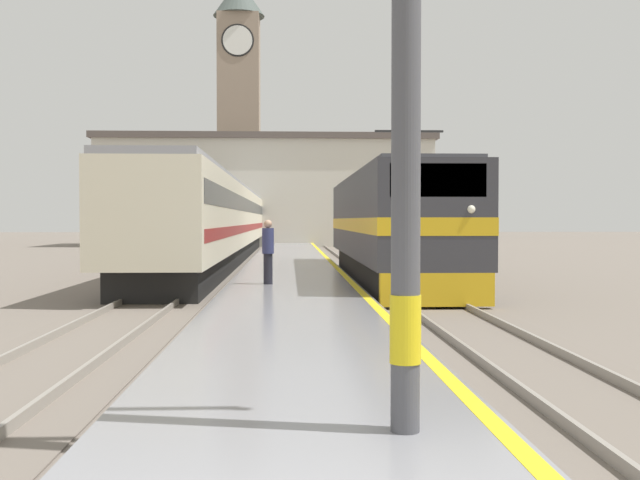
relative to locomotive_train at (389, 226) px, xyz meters
The scene contains 9 objects.
ground_plane 8.05m from the locomotive_train, 116.13° to the left, with size 200.00×200.00×0.00m, color #70665B.
platform 4.37m from the locomotive_train, 149.66° to the left, with size 3.79×140.00×0.32m.
rail_track_near 2.79m from the locomotive_train, 90.00° to the left, with size 2.83×140.00×0.16m.
rail_track_far 7.62m from the locomotive_train, 164.17° to the left, with size 2.84×140.00×0.16m.
locomotive_train is the anchor object (origin of this frame).
passenger_train 19.00m from the locomotive_train, 111.93° to the left, with size 2.92×51.76×3.95m.
person_on_platform 6.36m from the locomotive_train, 131.03° to the right, with size 0.34×0.34×1.86m.
clock_tower 48.93m from the locomotive_train, 100.10° to the left, with size 4.96×4.96×25.44m.
station_building 37.82m from the locomotive_train, 98.25° to the left, with size 27.70×9.40×9.12m.
Camera 1 is at (-0.12, -3.33, 2.17)m, focal length 42.00 mm.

